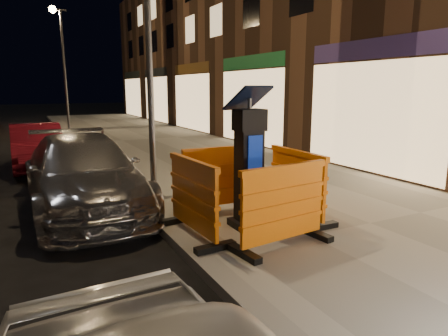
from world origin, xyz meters
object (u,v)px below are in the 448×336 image
barrier_front (283,206)px  car_red (39,167)px  barrier_back (222,179)px  barrier_kerbside (193,198)px  parking_kiosk (249,162)px  car_silver (86,208)px  barrier_bldgside (297,184)px

barrier_front → car_red: bearing=101.4°
barrier_back → car_red: size_ratio=0.38×
barrier_back → barrier_kerbside: size_ratio=1.00×
parking_kiosk → barrier_kerbside: (-0.95, 0.00, -0.46)m
barrier_front → barrier_kerbside: size_ratio=1.00×
barrier_front → car_silver: 4.28m
barrier_front → barrier_back: bearing=83.5°
barrier_back → barrier_kerbside: (-0.95, -0.95, 0.00)m
car_silver → car_red: bearing=96.7°
parking_kiosk → car_red: 8.20m
barrier_bldgside → barrier_kerbside: bearing=90.5°
parking_kiosk → barrier_kerbside: size_ratio=1.40×
barrier_kerbside → car_red: bearing=9.9°
car_silver → car_red: car_silver is taller
parking_kiosk → barrier_kerbside: bearing=178.5°
barrier_kerbside → car_red: size_ratio=0.38×
car_silver → parking_kiosk: bearing=-52.1°
barrier_kerbside → car_red: (-1.82, 7.63, -0.73)m
barrier_back → barrier_bldgside: size_ratio=1.00×
barrier_bldgside → parking_kiosk: bearing=90.5°
barrier_back → barrier_front: bearing=-88.5°
parking_kiosk → car_silver: (-2.14, 2.69, -1.20)m
car_red → barrier_front: bearing=-73.0°
barrier_bldgside → car_red: 8.52m
parking_kiosk → barrier_bldgside: size_ratio=1.40×
parking_kiosk → barrier_back: 1.06m
parking_kiosk → barrier_back: parking_kiosk is taller
parking_kiosk → barrier_back: size_ratio=1.40×
barrier_front → barrier_bldgside: size_ratio=1.00×
barrier_kerbside → car_silver: (-1.19, 2.69, -0.73)m
parking_kiosk → car_silver: 3.64m
barrier_front → barrier_bldgside: 1.34m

